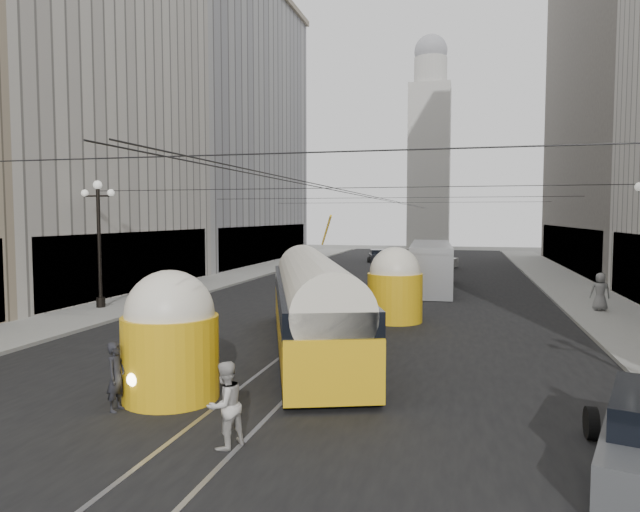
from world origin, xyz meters
The scene contains 17 objects.
road centered at (0.00, 32.50, 0.00)m, with size 20.00×85.00×0.02m, color black.
sidewalk_left centered at (-12.00, 36.00, 0.07)m, with size 4.00×72.00×0.15m, color gray.
sidewalk_right centered at (12.00, 36.00, 0.07)m, with size 4.00×72.00×0.15m, color gray.
rail_left centered at (-0.75, 32.50, 0.00)m, with size 0.12×85.00×0.04m, color gray.
rail_right centered at (0.75, 32.50, 0.00)m, with size 0.12×85.00×0.04m, color gray.
building_left_mid centered at (-20.00, 24.00, 17.31)m, with size 12.60×20.60×34.60m.
building_left_far centered at (-19.99, 48.00, 14.31)m, with size 12.60×28.60×28.60m.
distant_tower centered at (0.00, 80.00, 14.97)m, with size 6.00×6.00×31.36m.
lamppost_left_mid centered at (-12.60, 18.00, 3.74)m, with size 1.86×0.44×6.37m.
catenary centered at (0.12, 31.49, 5.88)m, with size 25.00×72.00×0.23m.
streetcar centered at (0.03, 12.30, 1.67)m, with size 6.80×14.85×3.42m.
city_bus centered at (3.09, 30.69, 1.63)m, with size 3.10×11.85×2.98m.
sedan_white_far centered at (3.14, 45.03, 0.66)m, with size 3.13×4.98×1.46m.
sedan_dark_far centered at (-3.50, 52.03, 0.58)m, with size 2.52×4.31×1.28m.
pedestrian_crossing_a centered at (-2.99, 5.00, 0.85)m, with size 0.62×0.41×1.70m, color black.
pedestrian_crossing_b centered at (0.48, 3.59, 0.90)m, with size 0.87×0.68×1.79m, color #B7B3AB.
pedestrian_sidewalk_right centered at (11.65, 23.07, 1.07)m, with size 0.90×0.55×1.85m, color slate.
Camera 1 is at (5.15, -6.98, 4.74)m, focal length 32.00 mm.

